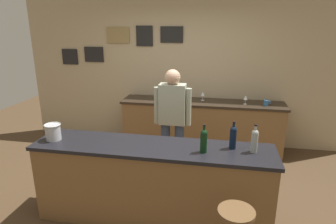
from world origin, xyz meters
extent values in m
plane|color=#4C3823|center=(0.00, 0.00, 0.00)|extent=(10.00, 10.00, 0.00)
cube|color=tan|center=(0.00, 2.03, 1.40)|extent=(6.00, 0.06, 2.80)
cube|color=black|center=(-2.20, 1.99, 1.58)|extent=(0.31, 0.02, 0.29)
cube|color=black|center=(-1.70, 1.99, 1.64)|extent=(0.37, 0.02, 0.28)
cube|color=#997F4C|center=(-1.20, 1.99, 1.99)|extent=(0.43, 0.02, 0.29)
cube|color=black|center=(-0.70, 1.99, 1.98)|extent=(0.30, 0.02, 0.36)
cube|color=black|center=(-0.20, 1.99, 2.01)|extent=(0.41, 0.02, 0.28)
cube|color=brown|center=(0.00, -0.40, 0.44)|extent=(2.61, 0.57, 0.88)
cube|color=black|center=(0.00, -0.40, 0.90)|extent=(2.66, 0.60, 0.04)
cube|color=brown|center=(0.40, 1.65, 0.43)|extent=(2.76, 0.53, 0.86)
cube|color=#2D2319|center=(0.40, 1.65, 0.88)|extent=(2.82, 0.56, 0.04)
cylinder|color=#384766|center=(0.17, 0.53, 0.43)|extent=(0.13, 0.13, 0.86)
cylinder|color=#384766|center=(-0.03, 0.53, 0.43)|extent=(0.13, 0.13, 0.86)
cube|color=#9EA38E|center=(0.07, 0.53, 1.14)|extent=(0.36, 0.20, 0.56)
sphere|color=tan|center=(0.07, 0.53, 1.51)|extent=(0.21, 0.21, 0.21)
cylinder|color=#9EA38E|center=(0.29, 0.53, 1.11)|extent=(0.08, 0.08, 0.52)
cylinder|color=#9EA38E|center=(-0.15, 0.53, 1.11)|extent=(0.08, 0.08, 0.52)
cylinder|color=brown|center=(0.90, -1.06, 0.66)|extent=(0.32, 0.32, 0.03)
cylinder|color=black|center=(0.56, -0.46, 1.02)|extent=(0.07, 0.07, 0.20)
sphere|color=black|center=(0.56, -0.46, 1.13)|extent=(0.07, 0.07, 0.07)
cylinder|color=black|center=(0.56, -0.46, 1.17)|extent=(0.03, 0.03, 0.09)
cylinder|color=black|center=(0.56, -0.46, 1.22)|extent=(0.03, 0.03, 0.02)
cylinder|color=black|center=(0.86, -0.31, 1.02)|extent=(0.07, 0.07, 0.20)
sphere|color=black|center=(0.86, -0.31, 1.13)|extent=(0.07, 0.07, 0.07)
cylinder|color=black|center=(0.86, -0.31, 1.17)|extent=(0.03, 0.03, 0.09)
cylinder|color=black|center=(0.86, -0.31, 1.22)|extent=(0.03, 0.03, 0.02)
cylinder|color=#999E99|center=(1.08, -0.37, 1.02)|extent=(0.07, 0.07, 0.20)
sphere|color=#999E99|center=(1.08, -0.37, 1.13)|extent=(0.07, 0.07, 0.07)
cylinder|color=#999E99|center=(1.08, -0.37, 1.17)|extent=(0.03, 0.03, 0.09)
cylinder|color=black|center=(1.08, -0.37, 1.22)|extent=(0.03, 0.03, 0.02)
cylinder|color=#B7BABF|center=(-1.15, -0.44, 1.01)|extent=(0.17, 0.17, 0.18)
torus|color=#B7BABF|center=(-1.15, -0.44, 1.10)|extent=(0.19, 0.19, 0.02)
cylinder|color=silver|center=(0.40, 1.73, 0.90)|extent=(0.06, 0.06, 0.00)
cylinder|color=silver|center=(0.40, 1.73, 0.94)|extent=(0.01, 0.01, 0.07)
cone|color=silver|center=(0.40, 1.73, 1.02)|extent=(0.07, 0.07, 0.08)
cylinder|color=silver|center=(1.12, 1.61, 0.90)|extent=(0.06, 0.06, 0.00)
cylinder|color=silver|center=(1.12, 1.61, 0.94)|extent=(0.01, 0.01, 0.07)
cone|color=silver|center=(1.12, 1.61, 1.02)|extent=(0.07, 0.07, 0.08)
cylinder|color=#336699|center=(1.45, 1.58, 0.95)|extent=(0.08, 0.08, 0.09)
torus|color=#336699|center=(1.51, 1.58, 0.95)|extent=(0.06, 0.01, 0.06)
camera|label=1|loc=(0.71, -3.24, 2.21)|focal=30.96mm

